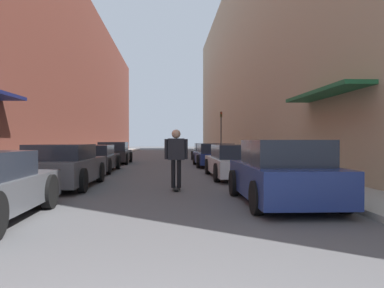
{
  "coord_description": "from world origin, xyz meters",
  "views": [
    {
      "loc": [
        0.35,
        -1.84,
        1.39
      ],
      "look_at": [
        1.23,
        12.13,
        1.26
      ],
      "focal_mm": 35.0,
      "sensor_mm": 36.0,
      "label": 1
    }
  ],
  "objects_px": {
    "parked_car_left_3": "(114,153)",
    "parked_car_right_3": "(207,152)",
    "skateboarder": "(176,153)",
    "parked_car_right_2": "(214,155)",
    "parked_car_left_2": "(94,159)",
    "parked_car_right_1": "(235,162)",
    "traffic_light": "(221,129)",
    "parked_car_left_1": "(63,166)",
    "parked_car_right_0": "(282,174)"
  },
  "relations": [
    {
      "from": "parked_car_left_1",
      "to": "parked_car_right_2",
      "type": "distance_m",
      "value": 10.2
    },
    {
      "from": "parked_car_right_0",
      "to": "parked_car_right_1",
      "type": "relative_size",
      "value": 0.82
    },
    {
      "from": "parked_car_left_2",
      "to": "skateboarder",
      "type": "xyz_separation_m",
      "value": [
        3.5,
        -6.34,
        0.46
      ]
    },
    {
      "from": "parked_car_right_0",
      "to": "parked_car_left_1",
      "type": "bearing_deg",
      "value": 149.82
    },
    {
      "from": "skateboarder",
      "to": "traffic_light",
      "type": "xyz_separation_m",
      "value": [
        4.23,
        21.03,
        1.35
      ]
    },
    {
      "from": "parked_car_left_1",
      "to": "traffic_light",
      "type": "xyz_separation_m",
      "value": [
        7.57,
        20.13,
        1.77
      ]
    },
    {
      "from": "parked_car_left_1",
      "to": "parked_car_left_3",
      "type": "bearing_deg",
      "value": 90.69
    },
    {
      "from": "parked_car_right_3",
      "to": "parked_car_left_1",
      "type": "bearing_deg",
      "value": -112.19
    },
    {
      "from": "parked_car_right_3",
      "to": "traffic_light",
      "type": "distance_m",
      "value": 6.59
    },
    {
      "from": "parked_car_left_2",
      "to": "parked_car_right_1",
      "type": "xyz_separation_m",
      "value": [
        5.75,
        -2.96,
        0.01
      ]
    },
    {
      "from": "traffic_light",
      "to": "parked_car_right_3",
      "type": "bearing_deg",
      "value": -106.78
    },
    {
      "from": "parked_car_left_1",
      "to": "parked_car_right_1",
      "type": "bearing_deg",
      "value": 24.03
    },
    {
      "from": "parked_car_left_2",
      "to": "parked_car_right_1",
      "type": "bearing_deg",
      "value": -27.23
    },
    {
      "from": "parked_car_right_1",
      "to": "traffic_light",
      "type": "distance_m",
      "value": 17.85
    },
    {
      "from": "parked_car_left_2",
      "to": "parked_car_left_3",
      "type": "height_order",
      "value": "parked_car_left_3"
    },
    {
      "from": "parked_car_right_1",
      "to": "traffic_light",
      "type": "relative_size",
      "value": 1.29
    },
    {
      "from": "parked_car_left_3",
      "to": "parked_car_right_2",
      "type": "bearing_deg",
      "value": -25.96
    },
    {
      "from": "parked_car_left_2",
      "to": "parked_car_right_0",
      "type": "relative_size",
      "value": 1.2
    },
    {
      "from": "parked_car_left_2",
      "to": "skateboarder",
      "type": "relative_size",
      "value": 2.78
    },
    {
      "from": "parked_car_right_0",
      "to": "skateboarder",
      "type": "relative_size",
      "value": 2.32
    },
    {
      "from": "parked_car_left_2",
      "to": "parked_car_left_3",
      "type": "distance_m",
      "value": 5.88
    },
    {
      "from": "skateboarder",
      "to": "parked_car_right_1",
      "type": "bearing_deg",
      "value": 56.42
    },
    {
      "from": "parked_car_right_1",
      "to": "parked_car_right_3",
      "type": "xyz_separation_m",
      "value": [
        0.16,
        11.58,
        -0.01
      ]
    },
    {
      "from": "parked_car_left_3",
      "to": "parked_car_left_1",
      "type": "bearing_deg",
      "value": -89.31
    },
    {
      "from": "skateboarder",
      "to": "parked_car_right_2",
      "type": "bearing_deg",
      "value": 76.71
    },
    {
      "from": "parked_car_left_1",
      "to": "parked_car_left_2",
      "type": "xyz_separation_m",
      "value": [
        -0.17,
        5.45,
        -0.04
      ]
    },
    {
      "from": "parked_car_left_3",
      "to": "parked_car_right_1",
      "type": "relative_size",
      "value": 0.85
    },
    {
      "from": "parked_car_right_3",
      "to": "traffic_light",
      "type": "relative_size",
      "value": 1.12
    },
    {
      "from": "parked_car_right_1",
      "to": "parked_car_right_3",
      "type": "distance_m",
      "value": 11.58
    },
    {
      "from": "parked_car_left_1",
      "to": "parked_car_right_0",
      "type": "height_order",
      "value": "parked_car_right_0"
    },
    {
      "from": "parked_car_left_3",
      "to": "parked_car_right_0",
      "type": "xyz_separation_m",
      "value": [
        5.74,
        -14.58,
        0.04
      ]
    },
    {
      "from": "parked_car_right_0",
      "to": "parked_car_right_2",
      "type": "distance_m",
      "value": 11.81
    },
    {
      "from": "parked_car_right_3",
      "to": "skateboarder",
      "type": "xyz_separation_m",
      "value": [
        -2.4,
        -14.96,
        0.46
      ]
    },
    {
      "from": "parked_car_right_2",
      "to": "traffic_light",
      "type": "xyz_separation_m",
      "value": [
        2.0,
        11.58,
        1.79
      ]
    },
    {
      "from": "parked_car_left_3",
      "to": "parked_car_right_0",
      "type": "height_order",
      "value": "parked_car_right_0"
    },
    {
      "from": "traffic_light",
      "to": "skateboarder",
      "type": "bearing_deg",
      "value": -101.38
    },
    {
      "from": "parked_car_left_3",
      "to": "parked_car_right_3",
      "type": "bearing_deg",
      "value": 25.02
    },
    {
      "from": "parked_car_right_3",
      "to": "skateboarder",
      "type": "height_order",
      "value": "skateboarder"
    },
    {
      "from": "parked_car_right_2",
      "to": "skateboarder",
      "type": "xyz_separation_m",
      "value": [
        -2.23,
        -9.44,
        0.44
      ]
    },
    {
      "from": "parked_car_left_1",
      "to": "parked_car_left_3",
      "type": "height_order",
      "value": "parked_car_left_3"
    },
    {
      "from": "parked_car_right_1",
      "to": "skateboarder",
      "type": "relative_size",
      "value": 2.82
    },
    {
      "from": "parked_car_left_2",
      "to": "parked_car_right_2",
      "type": "distance_m",
      "value": 6.52
    },
    {
      "from": "parked_car_left_2",
      "to": "skateboarder",
      "type": "bearing_deg",
      "value": -61.07
    },
    {
      "from": "parked_car_right_3",
      "to": "parked_car_right_2",
      "type": "bearing_deg",
      "value": -91.78
    },
    {
      "from": "parked_car_left_1",
      "to": "parked_car_left_3",
      "type": "distance_m",
      "value": 11.32
    },
    {
      "from": "parked_car_left_3",
      "to": "parked_car_right_1",
      "type": "distance_m",
      "value": 10.52
    },
    {
      "from": "parked_car_left_1",
      "to": "parked_car_right_1",
      "type": "height_order",
      "value": "parked_car_left_1"
    },
    {
      "from": "parked_car_right_3",
      "to": "skateboarder",
      "type": "distance_m",
      "value": 15.16
    },
    {
      "from": "skateboarder",
      "to": "parked_car_right_3",
      "type": "bearing_deg",
      "value": 80.88
    },
    {
      "from": "parked_car_right_3",
      "to": "traffic_light",
      "type": "xyz_separation_m",
      "value": [
        1.83,
        6.07,
        1.8
      ]
    }
  ]
}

